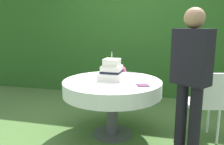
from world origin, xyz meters
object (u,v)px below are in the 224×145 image
Objects in this scene: serving_plate_left at (101,86)px; wedding_cake at (112,71)px; standing_person at (191,77)px; serving_plate_near at (86,85)px; cake_table at (112,88)px; napkin_stack at (143,85)px; garden_chair at (204,100)px; serving_plate_far at (131,74)px.

wedding_cake is at bearing 82.63° from serving_plate_left.
standing_person reaches higher than serving_plate_left.
standing_person is (1.16, -0.13, 0.19)m from serving_plate_near.
wedding_cake is 0.44m from serving_plate_near.
wedding_cake is (-0.02, 0.06, 0.21)m from cake_table.
serving_plate_near is at bearing -122.20° from wedding_cake.
garden_chair is at bearing 18.97° from napkin_stack.
garden_chair is at bearing 4.59° from cake_table.
cake_table is 9.26× the size of napkin_stack.
serving_plate_far reaches higher than cake_table.
wedding_cake reaches higher than napkin_stack.
serving_plate_left is at bearing 172.49° from standing_person.
standing_person is at bearing -6.14° from serving_plate_near.
wedding_cake reaches higher than cake_table.
cake_table is 10.47× the size of serving_plate_far.
garden_chair is at bearing 16.03° from serving_plate_near.
cake_table is at bearing 78.15° from serving_plate_left.
serving_plate_far is 1.15m from standing_person.
serving_plate_left is at bearing 1.29° from serving_plate_near.
serving_plate_left is (-0.23, -0.72, 0.00)m from serving_plate_far.
standing_person is (0.75, -0.85, 0.19)m from serving_plate_far.
serving_plate_near is 1.19m from standing_person.
serving_plate_left is 1.01m from standing_person.
serving_plate_left is 1.28m from garden_chair.
standing_person is (0.51, -0.27, 0.19)m from napkin_stack.
serving_plate_far is at bearing 72.08° from serving_plate_left.
wedding_cake is 0.23× the size of standing_person.
cake_table is 0.33m from serving_plate_left.
garden_chair is (1.15, 0.03, -0.30)m from wedding_cake.
serving_plate_far is (0.17, 0.42, 0.11)m from cake_table.
cake_table is at bearing -74.29° from wedding_cake.
serving_plate_far is at bearing 62.57° from wedding_cake.
serving_plate_left is at bearing -161.86° from garden_chair.
serving_plate_far is at bearing 67.92° from cake_table.
napkin_stack is (0.24, -0.57, -0.00)m from serving_plate_far.
serving_plate_left is 0.07× the size of standing_person.
serving_plate_far is 0.75m from serving_plate_left.
cake_table is 1.14m from garden_chair.
serving_plate_left is 0.13× the size of garden_chair.
standing_person reaches higher than serving_plate_near.
garden_chair is 0.56× the size of standing_person.
garden_chair reaches higher than serving_plate_left.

